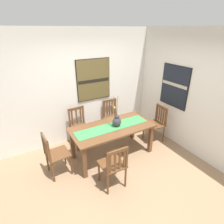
{
  "coord_description": "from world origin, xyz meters",
  "views": [
    {
      "loc": [
        -1.54,
        -2.22,
        2.66
      ],
      "look_at": [
        0.24,
        0.89,
        1.0
      ],
      "focal_mm": 29.12,
      "sensor_mm": 36.0,
      "label": 1
    }
  ],
  "objects_px": {
    "chair_1": "(112,116)",
    "chair_3": "(55,154)",
    "dining_table": "(112,131)",
    "chair_4": "(113,165)",
    "centerpiece_vase": "(117,121)",
    "painting_on_back_wall": "(94,80)",
    "chair_0": "(79,126)",
    "chair_2": "(156,123)",
    "painting_on_side_wall": "(175,86)"
  },
  "relations": [
    {
      "from": "chair_1",
      "to": "chair_3",
      "type": "xyz_separation_m",
      "value": [
        -1.73,
        -0.82,
        -0.02
      ]
    },
    {
      "from": "painting_on_side_wall",
      "to": "painting_on_back_wall",
      "type": "bearing_deg",
      "value": 142.92
    },
    {
      "from": "chair_4",
      "to": "painting_on_side_wall",
      "type": "height_order",
      "value": "painting_on_side_wall"
    },
    {
      "from": "chair_0",
      "to": "painting_on_side_wall",
      "type": "bearing_deg",
      "value": -23.52
    },
    {
      "from": "centerpiece_vase",
      "to": "chair_2",
      "type": "bearing_deg",
      "value": 0.56
    },
    {
      "from": "chair_0",
      "to": "painting_on_back_wall",
      "type": "distance_m",
      "value": 1.19
    },
    {
      "from": "dining_table",
      "to": "centerpiece_vase",
      "type": "height_order",
      "value": "centerpiece_vase"
    },
    {
      "from": "chair_4",
      "to": "painting_on_side_wall",
      "type": "bearing_deg",
      "value": 18.45
    },
    {
      "from": "chair_3",
      "to": "painting_on_side_wall",
      "type": "distance_m",
      "value": 3.03
    },
    {
      "from": "chair_0",
      "to": "painting_on_side_wall",
      "type": "relative_size",
      "value": 0.95
    },
    {
      "from": "centerpiece_vase",
      "to": "painting_on_side_wall",
      "type": "bearing_deg",
      "value": -3.4
    },
    {
      "from": "dining_table",
      "to": "chair_4",
      "type": "height_order",
      "value": "chair_4"
    },
    {
      "from": "chair_4",
      "to": "centerpiece_vase",
      "type": "bearing_deg",
      "value": 55.44
    },
    {
      "from": "dining_table",
      "to": "chair_2",
      "type": "xyz_separation_m",
      "value": [
        1.28,
        -0.02,
        -0.12
      ]
    },
    {
      "from": "chair_2",
      "to": "centerpiece_vase",
      "type": "bearing_deg",
      "value": -179.44
    },
    {
      "from": "centerpiece_vase",
      "to": "painting_on_back_wall",
      "type": "distance_m",
      "value": 1.27
    },
    {
      "from": "chair_1",
      "to": "chair_2",
      "type": "height_order",
      "value": "chair_1"
    },
    {
      "from": "chair_2",
      "to": "dining_table",
      "type": "bearing_deg",
      "value": 179.25
    },
    {
      "from": "chair_1",
      "to": "painting_on_side_wall",
      "type": "height_order",
      "value": "painting_on_side_wall"
    },
    {
      "from": "centerpiece_vase",
      "to": "chair_4",
      "type": "distance_m",
      "value": 1.02
    },
    {
      "from": "chair_1",
      "to": "chair_3",
      "type": "bearing_deg",
      "value": -154.54
    },
    {
      "from": "chair_3",
      "to": "painting_on_back_wall",
      "type": "xyz_separation_m",
      "value": [
        1.34,
        1.03,
        1.03
      ]
    },
    {
      "from": "centerpiece_vase",
      "to": "painting_on_back_wall",
      "type": "bearing_deg",
      "value": 90.97
    },
    {
      "from": "chair_1",
      "to": "chair_3",
      "type": "height_order",
      "value": "chair_1"
    },
    {
      "from": "centerpiece_vase",
      "to": "painting_on_back_wall",
      "type": "xyz_separation_m",
      "value": [
        -0.02,
        1.08,
        0.66
      ]
    },
    {
      "from": "chair_2",
      "to": "painting_on_back_wall",
      "type": "distance_m",
      "value": 1.9
    },
    {
      "from": "chair_3",
      "to": "chair_4",
      "type": "bearing_deg",
      "value": -45.45
    },
    {
      "from": "chair_1",
      "to": "chair_0",
      "type": "bearing_deg",
      "value": -176.94
    },
    {
      "from": "chair_2",
      "to": "painting_on_side_wall",
      "type": "height_order",
      "value": "painting_on_side_wall"
    },
    {
      "from": "chair_1",
      "to": "chair_4",
      "type": "relative_size",
      "value": 1.06
    },
    {
      "from": "chair_3",
      "to": "painting_on_back_wall",
      "type": "relative_size",
      "value": 0.89
    },
    {
      "from": "centerpiece_vase",
      "to": "chair_4",
      "type": "relative_size",
      "value": 0.81
    },
    {
      "from": "centerpiece_vase",
      "to": "chair_1",
      "type": "height_order",
      "value": "centerpiece_vase"
    },
    {
      "from": "chair_3",
      "to": "painting_on_back_wall",
      "type": "bearing_deg",
      "value": 37.72
    },
    {
      "from": "chair_0",
      "to": "centerpiece_vase",
      "type": "bearing_deg",
      "value": -55.46
    },
    {
      "from": "chair_4",
      "to": "chair_2",
      "type": "bearing_deg",
      "value": 24.75
    },
    {
      "from": "chair_1",
      "to": "painting_on_back_wall",
      "type": "height_order",
      "value": "painting_on_back_wall"
    },
    {
      "from": "dining_table",
      "to": "chair_2",
      "type": "relative_size",
      "value": 1.93
    },
    {
      "from": "chair_0",
      "to": "chair_2",
      "type": "height_order",
      "value": "chair_0"
    },
    {
      "from": "chair_4",
      "to": "painting_on_back_wall",
      "type": "relative_size",
      "value": 0.88
    },
    {
      "from": "centerpiece_vase",
      "to": "chair_3",
      "type": "distance_m",
      "value": 1.4
    },
    {
      "from": "centerpiece_vase",
      "to": "chair_2",
      "type": "xyz_separation_m",
      "value": [
        1.18,
        0.01,
        -0.36
      ]
    },
    {
      "from": "chair_0",
      "to": "chair_2",
      "type": "xyz_separation_m",
      "value": [
        1.75,
        -0.81,
        0.01
      ]
    },
    {
      "from": "painting_on_side_wall",
      "to": "chair_0",
      "type": "bearing_deg",
      "value": 156.48
    },
    {
      "from": "dining_table",
      "to": "chair_0",
      "type": "height_order",
      "value": "chair_0"
    },
    {
      "from": "chair_3",
      "to": "chair_1",
      "type": "bearing_deg",
      "value": 25.46
    },
    {
      "from": "chair_0",
      "to": "chair_1",
      "type": "height_order",
      "value": "chair_1"
    },
    {
      "from": "chair_3",
      "to": "chair_2",
      "type": "bearing_deg",
      "value": -0.8
    },
    {
      "from": "painting_on_back_wall",
      "to": "painting_on_side_wall",
      "type": "relative_size",
      "value": 1.03
    },
    {
      "from": "chair_1",
      "to": "painting_on_side_wall",
      "type": "xyz_separation_m",
      "value": [
        1.15,
        -0.96,
        0.92
      ]
    }
  ]
}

